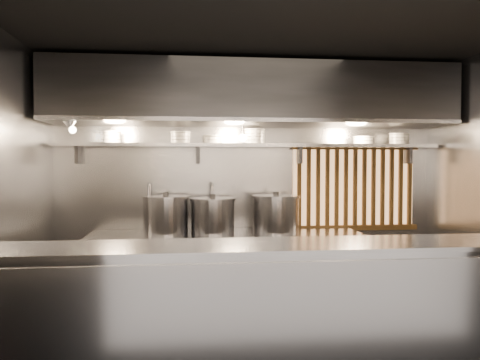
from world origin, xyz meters
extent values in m
plane|color=black|center=(0.00, 0.00, 0.00)|extent=(4.50, 4.50, 0.00)
plane|color=black|center=(0.00, 0.00, 2.80)|extent=(4.50, 4.50, 0.00)
plane|color=gray|center=(0.00, 1.50, 1.40)|extent=(4.50, 0.00, 4.50)
plane|color=gray|center=(-2.25, 0.00, 1.40)|extent=(0.00, 3.00, 3.00)
cube|color=#95959A|center=(0.00, -0.95, 0.55)|extent=(4.50, 0.50, 1.10)
cube|color=#939399|center=(0.00, -1.21, 0.55)|extent=(4.50, 0.02, 1.01)
cube|color=#95959A|center=(0.00, -0.95, 1.11)|extent=(4.50, 0.56, 0.03)
cube|color=#95959A|center=(-0.30, 1.13, 0.45)|extent=(3.00, 0.70, 0.90)
cube|color=#95959A|center=(0.00, 1.32, 1.88)|extent=(4.40, 0.34, 0.04)
cube|color=#2D2D30|center=(0.00, 1.10, 2.42)|extent=(4.40, 0.80, 0.65)
cube|color=#95959A|center=(0.00, 0.70, 2.12)|extent=(4.40, 0.03, 0.04)
cube|color=#FFB772|center=(1.30, 1.48, 1.38)|extent=(1.50, 0.02, 0.92)
cube|color=brown|center=(1.30, 1.43, 1.87)|extent=(1.56, 0.06, 0.06)
cube|color=brown|center=(1.30, 1.43, 0.89)|extent=(1.56, 0.06, 0.06)
cube|color=brown|center=(0.61, 1.43, 1.38)|extent=(0.04, 0.04, 0.92)
cube|color=brown|center=(0.72, 1.43, 1.38)|extent=(0.04, 0.04, 0.92)
cube|color=brown|center=(0.84, 1.43, 1.38)|extent=(0.04, 0.04, 0.92)
cube|color=brown|center=(0.95, 1.43, 1.38)|extent=(0.04, 0.04, 0.92)
cube|color=brown|center=(1.07, 1.43, 1.38)|extent=(0.04, 0.04, 0.92)
cube|color=brown|center=(1.18, 1.43, 1.38)|extent=(0.04, 0.04, 0.92)
cube|color=brown|center=(1.30, 1.43, 1.38)|extent=(0.04, 0.04, 0.92)
cube|color=brown|center=(1.42, 1.43, 1.38)|extent=(0.04, 0.04, 0.92)
cube|color=brown|center=(1.53, 1.43, 1.38)|extent=(0.04, 0.04, 0.92)
cube|color=brown|center=(1.65, 1.43, 1.38)|extent=(0.04, 0.04, 0.92)
cube|color=brown|center=(1.76, 1.43, 1.38)|extent=(0.04, 0.04, 0.92)
cube|color=brown|center=(1.88, 1.43, 1.38)|extent=(0.04, 0.04, 0.92)
cube|color=brown|center=(1.99, 1.43, 1.38)|extent=(0.04, 0.04, 0.92)
cylinder|color=silver|center=(-1.15, 1.45, 1.19)|extent=(0.03, 0.03, 0.48)
sphere|color=silver|center=(-1.15, 1.45, 1.43)|extent=(0.04, 0.04, 0.04)
cylinder|color=silver|center=(-1.15, 1.32, 1.43)|extent=(0.03, 0.26, 0.03)
sphere|color=silver|center=(-1.15, 1.19, 1.43)|extent=(0.04, 0.04, 0.04)
cylinder|color=silver|center=(-1.15, 1.19, 1.36)|extent=(0.03, 0.03, 0.14)
cylinder|color=silver|center=(-0.45, 1.45, 1.19)|extent=(0.03, 0.03, 0.48)
sphere|color=silver|center=(-0.45, 1.45, 1.43)|extent=(0.04, 0.04, 0.04)
cylinder|color=silver|center=(-0.45, 1.32, 1.43)|extent=(0.03, 0.26, 0.03)
sphere|color=silver|center=(-0.45, 1.19, 1.43)|extent=(0.04, 0.04, 0.04)
cylinder|color=silver|center=(-0.45, 1.19, 1.36)|extent=(0.03, 0.03, 0.14)
cone|color=#95959A|center=(-1.90, 0.85, 2.07)|extent=(0.25, 0.27, 0.20)
sphere|color=#FFE0B2|center=(-1.87, 0.83, 2.01)|extent=(0.07, 0.07, 0.07)
cylinder|color=#2D2D30|center=(-1.90, 0.95, 2.15)|extent=(0.02, 0.22, 0.02)
cylinder|color=#2D2D30|center=(-0.10, 1.20, 2.04)|extent=(0.01, 0.01, 0.12)
sphere|color=#FFE0B2|center=(-0.10, 1.20, 1.96)|extent=(0.09, 0.09, 0.09)
cylinder|color=#95959A|center=(-0.44, 1.14, 1.08)|extent=(0.55, 0.55, 0.36)
cylinder|color=#95959A|center=(-0.44, 1.14, 1.27)|extent=(0.58, 0.58, 0.03)
cylinder|color=#2D2D30|center=(-0.44, 1.14, 1.31)|extent=(0.06, 0.06, 0.04)
cylinder|color=#95959A|center=(-0.96, 1.14, 1.09)|extent=(0.63, 0.63, 0.39)
cylinder|color=#95959A|center=(-0.96, 1.14, 1.30)|extent=(0.67, 0.67, 0.03)
cylinder|color=#2D2D30|center=(-0.96, 1.14, 1.34)|extent=(0.06, 0.06, 0.04)
cylinder|color=#95959A|center=(0.27, 1.12, 1.09)|extent=(0.68, 0.68, 0.38)
cylinder|color=#95959A|center=(0.27, 1.12, 1.30)|extent=(0.72, 0.72, 0.03)
cylinder|color=#2D2D30|center=(0.27, 1.12, 1.33)|extent=(0.06, 0.06, 0.04)
cylinder|color=white|center=(-1.56, 1.32, 1.92)|extent=(0.19, 0.19, 0.03)
cylinder|color=white|center=(-1.56, 1.32, 1.96)|extent=(0.19, 0.19, 0.03)
cylinder|color=white|center=(-1.56, 1.32, 2.00)|extent=(0.19, 0.19, 0.03)
cylinder|color=white|center=(-1.56, 1.32, 2.02)|extent=(0.20, 0.20, 0.01)
cylinder|color=white|center=(-0.80, 1.32, 1.92)|extent=(0.22, 0.22, 0.03)
cylinder|color=white|center=(-0.80, 1.32, 1.96)|extent=(0.22, 0.22, 0.03)
cylinder|color=white|center=(-0.80, 1.32, 2.00)|extent=(0.22, 0.22, 0.03)
cylinder|color=white|center=(-0.80, 1.32, 2.02)|extent=(0.23, 0.23, 0.01)
cylinder|color=white|center=(-0.44, 1.32, 1.92)|extent=(0.20, 0.20, 0.03)
cylinder|color=white|center=(-0.44, 1.32, 1.96)|extent=(0.20, 0.20, 0.03)
cylinder|color=white|center=(-0.44, 1.32, 1.99)|extent=(0.22, 0.22, 0.01)
cylinder|color=white|center=(0.05, 1.32, 1.92)|extent=(0.23, 0.23, 0.03)
cylinder|color=white|center=(0.05, 1.32, 1.96)|extent=(0.23, 0.23, 0.03)
cylinder|color=white|center=(0.05, 1.32, 2.00)|extent=(0.23, 0.23, 0.03)
cylinder|color=white|center=(0.05, 1.32, 2.03)|extent=(0.23, 0.23, 0.03)
cylinder|color=white|center=(0.05, 1.32, 2.06)|extent=(0.24, 0.24, 0.01)
cylinder|color=white|center=(1.35, 1.32, 1.92)|extent=(0.23, 0.23, 0.03)
cylinder|color=white|center=(1.35, 1.32, 1.96)|extent=(0.23, 0.23, 0.03)
cylinder|color=white|center=(1.35, 1.32, 1.99)|extent=(0.24, 0.24, 0.01)
cylinder|color=white|center=(1.80, 1.32, 1.92)|extent=(0.23, 0.23, 0.03)
cylinder|color=white|center=(1.80, 1.32, 1.96)|extent=(0.23, 0.23, 0.03)
cylinder|color=white|center=(1.80, 1.32, 2.00)|extent=(0.23, 0.23, 0.03)
cylinder|color=white|center=(1.80, 1.32, 2.02)|extent=(0.24, 0.24, 0.01)
camera|label=1|loc=(-0.71, -4.05, 1.67)|focal=35.00mm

